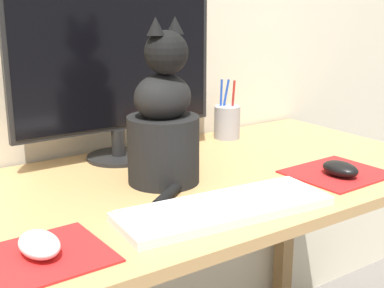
# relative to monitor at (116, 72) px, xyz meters

# --- Properties ---
(desk) EXTENTS (1.42, 0.68, 0.75)m
(desk) POSITION_rel_monitor_xyz_m (0.02, -0.24, -0.33)
(desk) COLOR tan
(desk) RESTS_ON ground_plane
(monitor) EXTENTS (0.56, 0.17, 0.43)m
(monitor) POSITION_rel_monitor_xyz_m (0.00, 0.00, 0.00)
(monitor) COLOR black
(monitor) RESTS_ON desk
(keyboard) EXTENTS (0.46, 0.19, 0.02)m
(keyboard) POSITION_rel_monitor_xyz_m (0.00, -0.46, -0.22)
(keyboard) COLOR silver
(keyboard) RESTS_ON desk
(mousepad_left) EXTENTS (0.22, 0.19, 0.00)m
(mousepad_left) POSITION_rel_monitor_xyz_m (-0.37, -0.44, -0.23)
(mousepad_left) COLOR red
(mousepad_left) RESTS_ON desk
(mousepad_right) EXTENTS (0.23, 0.21, 0.00)m
(mousepad_right) POSITION_rel_monitor_xyz_m (0.38, -0.42, -0.23)
(mousepad_right) COLOR red
(mousepad_right) RESTS_ON desk
(computer_mouse_left) EXTENTS (0.06, 0.10, 0.04)m
(computer_mouse_left) POSITION_rel_monitor_xyz_m (-0.37, -0.43, -0.21)
(computer_mouse_left) COLOR white
(computer_mouse_left) RESTS_ON mousepad_left
(computer_mouse_right) EXTENTS (0.06, 0.10, 0.04)m
(computer_mouse_right) POSITION_rel_monitor_xyz_m (0.37, -0.44, -0.21)
(computer_mouse_right) COLOR black
(computer_mouse_right) RESTS_ON mousepad_right
(cat) EXTENTS (0.22, 0.26, 0.38)m
(cat) POSITION_rel_monitor_xyz_m (0.00, -0.23, -0.09)
(cat) COLOR black
(cat) RESTS_ON desk
(pen_cup) EXTENTS (0.08, 0.08, 0.18)m
(pen_cup) POSITION_rel_monitor_xyz_m (0.38, 0.01, -0.18)
(pen_cup) COLOR #99999E
(pen_cup) RESTS_ON desk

